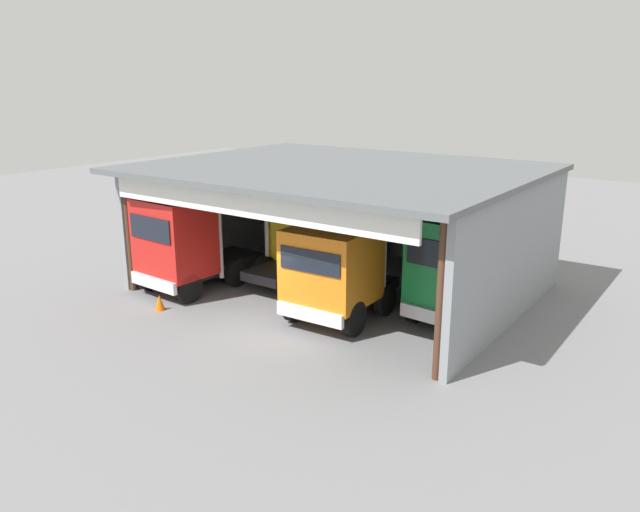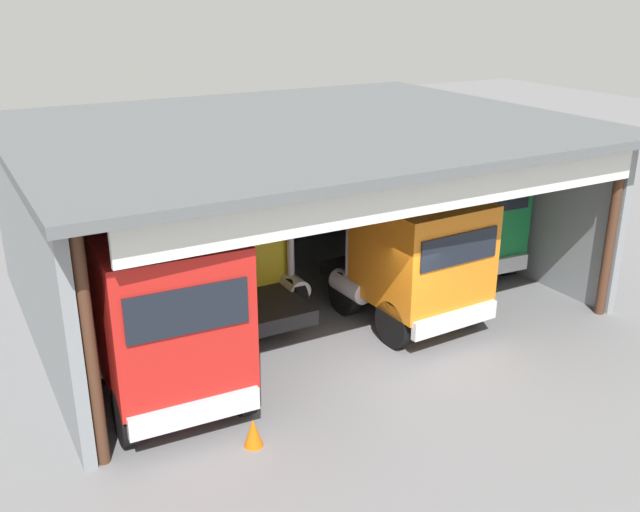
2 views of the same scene
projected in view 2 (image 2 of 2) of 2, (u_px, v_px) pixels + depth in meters
name	position (u px, v px, depth m)	size (l,w,h in m)	color
ground_plane	(401.00, 376.00, 15.47)	(80.00, 80.00, 0.00)	slate
workshop_shed	(278.00, 168.00, 19.12)	(13.81, 11.38, 4.78)	gray
truck_red_yard_outside	(168.00, 323.00, 13.67)	(2.79, 5.08, 3.65)	red
truck_yellow_center_bay	(234.00, 243.00, 18.23)	(2.49, 4.64, 3.35)	yellow
truck_orange_left_bay	(415.00, 258.00, 17.30)	(2.85, 4.55, 3.44)	orange
truck_green_right_bay	(464.00, 211.00, 20.55)	(2.63, 5.10, 3.65)	#197F3D
oil_drum	(361.00, 209.00, 25.62)	(0.58, 0.58, 0.91)	#194CB2
tool_cart	(209.00, 241.00, 22.26)	(0.90, 0.60, 1.00)	red
traffic_cone	(253.00, 432.00, 13.04)	(0.36, 0.36, 0.56)	orange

